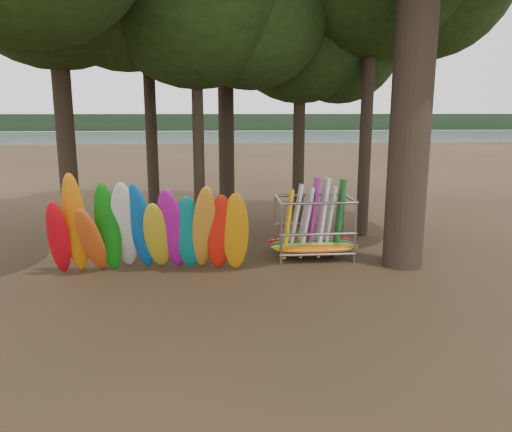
{
  "coord_description": "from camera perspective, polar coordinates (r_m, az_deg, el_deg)",
  "views": [
    {
      "loc": [
        -0.66,
        -13.92,
        4.66
      ],
      "look_at": [
        0.64,
        1.5,
        1.4
      ],
      "focal_mm": 35.0,
      "sensor_mm": 36.0,
      "label": 1
    }
  ],
  "objects": [
    {
      "name": "ground",
      "position": [
        14.7,
        -2.0,
        -6.6
      ],
      "size": [
        120.0,
        120.0,
        0.0
      ],
      "primitive_type": "plane",
      "color": "#47331E",
      "rests_on": "ground"
    },
    {
      "name": "lake",
      "position": [
        74.07,
        -4.35,
        8.26
      ],
      "size": [
        160.0,
        160.0,
        0.0
      ],
      "primitive_type": "plane",
      "color": "gray",
      "rests_on": "ground"
    },
    {
      "name": "storage_rack",
      "position": [
        16.2,
        6.61,
        -1.55
      ],
      "size": [
        2.88,
        1.62,
        2.6
      ],
      "color": "gray",
      "rests_on": "ground"
    },
    {
      "name": "far_shore",
      "position": [
        123.95,
        -4.59,
        10.63
      ],
      "size": [
        160.0,
        4.0,
        4.0
      ],
      "primitive_type": "cube",
      "color": "black",
      "rests_on": "ground"
    },
    {
      "name": "kayak_row",
      "position": [
        14.59,
        -11.97,
        -1.72
      ],
      "size": [
        5.75,
        2.3,
        3.2
      ],
      "color": "red",
      "rests_on": "ground"
    },
    {
      "name": "oak_3",
      "position": [
        20.6,
        5.14,
        20.92
      ],
      "size": [
        6.87,
        6.87,
        10.92
      ],
      "color": "black",
      "rests_on": "ground"
    }
  ]
}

